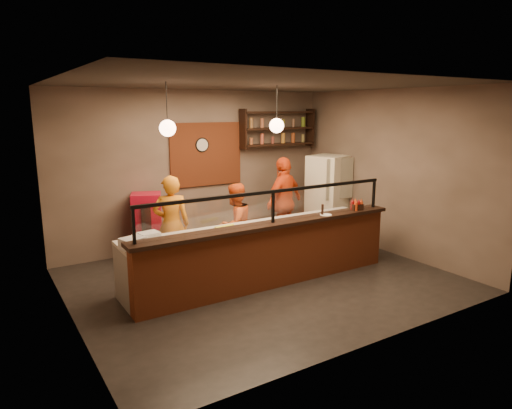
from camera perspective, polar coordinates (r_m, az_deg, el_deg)
floor at (r=7.78m, az=0.81°, el=-9.40°), size 6.00×6.00×0.00m
ceiling at (r=7.26m, az=0.88°, el=14.85°), size 6.00×6.00×0.00m
wall_back at (r=9.53m, az=-7.36°, el=4.40°), size 6.00×0.00×6.00m
wall_left at (r=6.28m, az=-22.82°, el=-0.29°), size 0.00×5.00×5.00m
wall_right at (r=9.31m, az=16.59°, el=3.83°), size 0.00×5.00×5.00m
wall_front at (r=5.46m, az=15.21°, el=-1.47°), size 6.00×0.00×6.00m
brick_patch at (r=9.55m, az=-6.24°, el=6.26°), size 1.60×0.04×1.30m
service_counter at (r=7.38m, az=2.09°, el=-6.49°), size 4.60×0.25×1.00m
counter_ledge at (r=7.23m, az=2.12°, el=-2.50°), size 4.70×0.37×0.06m
worktop_cabinet at (r=7.80m, az=0.01°, el=-6.04°), size 4.60×0.75×0.85m
worktop at (r=7.67m, az=0.01°, el=-2.84°), size 4.60×0.75×0.05m
sneeze_guard at (r=7.15m, az=2.14°, el=0.14°), size 4.50×0.05×0.52m
wall_shelving at (r=10.24m, az=2.77°, el=9.49°), size 1.84×0.28×0.85m
wall_clock at (r=9.48m, az=-6.79°, el=7.42°), size 0.30×0.04×0.30m
pendant_left at (r=6.75m, az=-10.99°, el=9.36°), size 0.24×0.24×0.77m
pendant_right at (r=7.64m, az=2.60°, el=9.83°), size 0.24×0.24×0.77m
cook_left at (r=8.03m, az=-10.52°, el=-2.48°), size 0.73×0.60×1.72m
cook_mid at (r=8.27m, az=-2.62°, el=-2.57°), size 0.89×0.79×1.52m
cook_right at (r=9.47m, az=3.54°, el=0.32°), size 1.18×0.80×1.86m
fridge at (r=10.12m, az=8.95°, el=0.88°), size 0.95×0.92×1.84m
red_cooler at (r=8.94m, az=-13.42°, el=-2.63°), size 0.69×0.66×1.27m
pizza_dough at (r=7.61m, az=-0.25°, el=-2.72°), size 0.51×0.51×0.01m
prep_tub_a at (r=6.92m, az=-13.24°, el=-3.96°), size 0.32×0.27×0.14m
prep_tub_b at (r=6.87m, az=-13.93°, el=-4.15°), size 0.33×0.30×0.13m
prep_tub_c at (r=6.64m, az=-15.17°, el=-4.69°), size 0.37×0.32×0.16m
rolling_pin at (r=7.48m, az=-3.97°, el=-2.82°), size 0.36×0.10×0.06m
condiment_caddy at (r=8.31m, az=12.48°, el=-0.28°), size 0.22×0.19×0.11m
pepper_mill at (r=7.77m, az=8.31°, el=-0.66°), size 0.05×0.05×0.19m
small_plate at (r=7.79m, az=8.74°, el=-1.29°), size 0.24×0.24×0.01m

